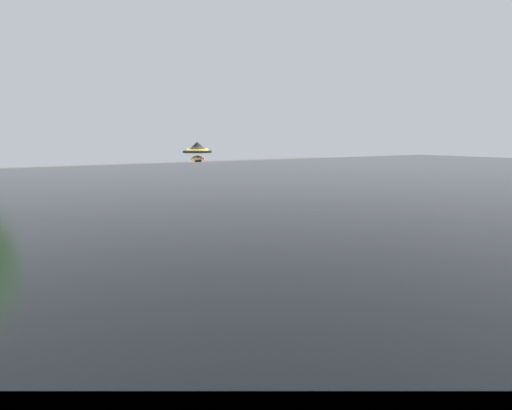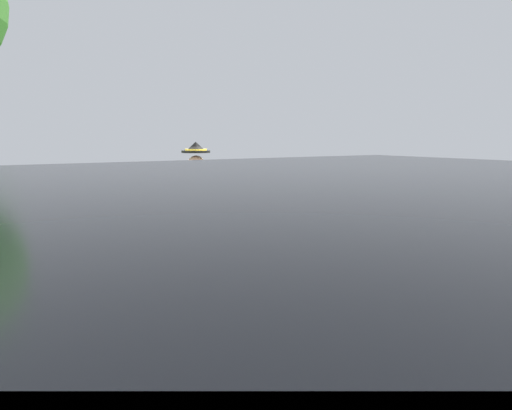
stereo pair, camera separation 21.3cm
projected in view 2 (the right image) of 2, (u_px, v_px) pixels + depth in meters
name	position (u px, v px, depth m)	size (l,w,h in m)	color
ground_plane	(217.00, 325.00, 6.14)	(80.00, 80.00, 0.00)	#4C4742
canal_water	(217.00, 322.00, 6.13)	(5.93, 48.00, 0.10)	#33513D
grass_bank_near	(82.00, 211.00, 12.58)	(10.00, 48.00, 1.05)	#38752D
boat	(245.00, 291.00, 6.34)	(1.90, 4.24, 0.61)	#23517A
person_pirate	(197.00, 211.00, 5.90)	(0.61, 0.42, 1.85)	black
parrot_plush	(303.00, 237.00, 7.34)	(0.36, 0.34, 0.57)	green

